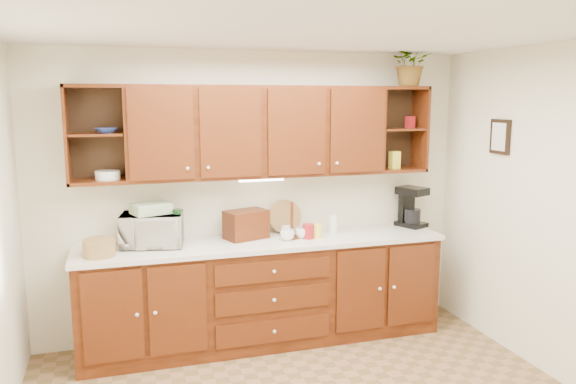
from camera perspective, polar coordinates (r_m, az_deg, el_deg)
ceiling at (r=3.47m, az=3.66°, el=16.48°), size 4.00×4.00×0.00m
back_wall at (r=5.19m, az=-3.30°, el=-0.27°), size 4.00×0.00×4.00m
base_cabinets at (r=5.13m, az=-2.40°, el=-10.22°), size 3.20×0.60×0.90m
countertop at (r=4.98m, az=-2.41°, el=-5.16°), size 3.24×0.64×0.04m
upper_cabinets at (r=4.97m, az=-2.82°, el=6.18°), size 3.20×0.33×0.80m
undercabinet_light at (r=4.96m, az=-2.73°, el=1.27°), size 0.40×0.05×0.02m
framed_picture at (r=5.22m, az=20.75°, el=5.27°), size 0.03×0.24×0.30m
wicker_basket at (r=4.71m, az=-18.63°, el=-5.38°), size 0.33×0.33×0.14m
microwave at (r=4.89m, az=-13.66°, el=-3.76°), size 0.56×0.43×0.28m
towel_stack at (r=4.85m, az=-13.74°, el=-1.63°), size 0.36×0.31×0.09m
wine_bottle at (r=4.83m, az=-11.14°, el=-3.59°), size 0.09×0.09×0.32m
woven_tray at (r=5.25m, az=-0.31°, el=-4.06°), size 0.32×0.11×0.31m
bread_box at (r=5.02m, az=-4.28°, el=-3.31°), size 0.42×0.33×0.25m
mug_tree at (r=5.04m, az=0.40°, el=-4.14°), size 0.30×0.30×0.33m
canister_red at (r=5.03m, az=2.08°, el=-4.01°), size 0.11×0.11×0.13m
canister_white at (r=5.22m, az=4.61°, el=-3.27°), size 0.11×0.11×0.18m
canister_yellow at (r=5.06m, az=2.98°, el=-4.00°), size 0.11×0.11×0.12m
coffee_maker at (r=5.63m, az=12.34°, el=-1.52°), size 0.30×0.33×0.39m
bowl_stack at (r=4.80m, az=-18.03°, el=5.96°), size 0.22×0.22×0.04m
plate_stack at (r=4.84m, az=-17.86°, el=1.64°), size 0.26×0.26×0.07m
pantry_box_yellow at (r=5.44m, az=10.77°, el=3.22°), size 0.10×0.08×0.16m
pantry_box_red at (r=5.51m, az=12.30°, el=6.95°), size 0.09×0.08×0.11m
potted_plant at (r=5.45m, az=12.42°, el=12.69°), size 0.44×0.40×0.43m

